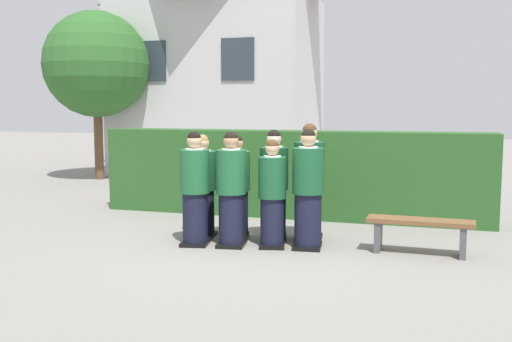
% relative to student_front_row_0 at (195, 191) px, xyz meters
% --- Properties ---
extents(ground_plane, '(60.00, 60.00, 0.00)m').
position_rel_student_front_row_0_xyz_m(ground_plane, '(0.80, 0.14, -0.78)').
color(ground_plane, gray).
extents(student_front_row_0, '(0.46, 0.55, 1.63)m').
position_rel_student_front_row_0_xyz_m(student_front_row_0, '(0.00, 0.00, 0.00)').
color(student_front_row_0, black).
rests_on(student_front_row_0, ground).
extents(student_front_row_1, '(0.44, 0.54, 1.64)m').
position_rel_student_front_row_0_xyz_m(student_front_row_1, '(0.53, 0.08, 0.00)').
color(student_front_row_1, black).
rests_on(student_front_row_1, ground).
extents(student_front_row_2, '(0.44, 0.50, 1.52)m').
position_rel_student_front_row_0_xyz_m(student_front_row_2, '(1.10, 0.19, -0.05)').
color(student_front_row_2, black).
rests_on(student_front_row_2, ground).
extents(student_front_row_3, '(0.44, 0.55, 1.68)m').
position_rel_student_front_row_0_xyz_m(student_front_row_3, '(1.59, 0.27, 0.02)').
color(student_front_row_3, black).
rests_on(student_front_row_3, ground).
extents(student_rear_row_0, '(0.41, 0.52, 1.56)m').
position_rel_student_front_row_0_xyz_m(student_rear_row_0, '(-0.09, 0.52, -0.04)').
color(student_rear_row_0, black).
rests_on(student_rear_row_0, ground).
extents(student_rear_row_1, '(0.46, 0.54, 1.56)m').
position_rel_student_front_row_0_xyz_m(student_rear_row_1, '(0.43, 0.59, -0.03)').
color(student_rear_row_1, black).
rests_on(student_rear_row_1, ground).
extents(student_rear_row_2, '(0.48, 0.56, 1.64)m').
position_rel_student_front_row_0_xyz_m(student_rear_row_2, '(0.99, 0.66, 0.00)').
color(student_rear_row_2, black).
rests_on(student_rear_row_2, ground).
extents(student_rear_row_3, '(0.46, 0.55, 1.74)m').
position_rel_student_front_row_0_xyz_m(student_rear_row_3, '(1.50, 0.80, 0.05)').
color(student_rear_row_3, black).
rests_on(student_rear_row_3, ground).
extents(hedge, '(7.00, 0.70, 1.55)m').
position_rel_student_front_row_0_xyz_m(hedge, '(0.80, 2.52, -0.00)').
color(hedge, '#285623').
rests_on(hedge, ground).
extents(school_building_main, '(5.91, 4.27, 6.84)m').
position_rel_student_front_row_0_xyz_m(school_building_main, '(-2.94, 8.95, 2.72)').
color(school_building_main, silver).
rests_on(school_building_main, ground).
extents(oak_tree_left, '(2.84, 2.84, 4.52)m').
position_rel_student_front_row_0_xyz_m(oak_tree_left, '(-5.46, 6.24, 2.31)').
color(oak_tree_left, brown).
rests_on(oak_tree_left, ground).
extents(wooden_bench, '(1.41, 0.41, 0.48)m').
position_rel_student_front_row_0_xyz_m(wooden_bench, '(3.11, 0.36, -0.43)').
color(wooden_bench, brown).
rests_on(wooden_bench, ground).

